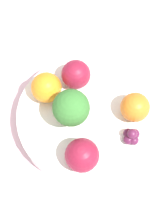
% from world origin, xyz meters
% --- Properties ---
extents(ground_plane, '(6.00, 6.00, 0.00)m').
position_xyz_m(ground_plane, '(0.00, 0.00, 0.00)').
color(ground_plane, gray).
extents(table_surface, '(1.20, 1.20, 0.02)m').
position_xyz_m(table_surface, '(0.00, 0.00, 0.01)').
color(table_surface, silver).
rests_on(table_surface, ground_plane).
extents(bowl, '(0.21, 0.21, 0.04)m').
position_xyz_m(bowl, '(0.00, 0.00, 0.04)').
color(bowl, white).
rests_on(bowl, table_surface).
extents(broccoli, '(0.06, 0.06, 0.07)m').
position_xyz_m(broccoli, '(0.01, 0.02, 0.10)').
color(broccoli, '#8CB76B').
rests_on(broccoli, bowl).
extents(apple_red, '(0.05, 0.05, 0.05)m').
position_xyz_m(apple_red, '(0.05, -0.03, 0.08)').
color(apple_red, maroon).
rests_on(apple_red, bowl).
extents(apple_green, '(0.05, 0.05, 0.05)m').
position_xyz_m(apple_green, '(-0.05, 0.05, 0.08)').
color(apple_green, maroon).
rests_on(apple_green, bowl).
extents(orange_front, '(0.05, 0.05, 0.05)m').
position_xyz_m(orange_front, '(-0.05, -0.06, 0.08)').
color(orange_front, orange).
rests_on(orange_front, bowl).
extents(orange_back, '(0.05, 0.05, 0.05)m').
position_xyz_m(orange_back, '(0.07, 0.02, 0.08)').
color(orange_back, orange).
rests_on(orange_back, bowl).
extents(grape_cluster, '(0.03, 0.03, 0.03)m').
position_xyz_m(grape_cluster, '(-0.08, -0.03, 0.07)').
color(grape_cluster, '#5B1E42').
rests_on(grape_cluster, bowl).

